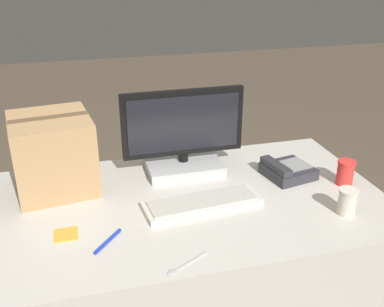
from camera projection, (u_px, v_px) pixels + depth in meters
office_desk at (163, 278)px, 1.91m from camera, size 1.80×0.90×0.73m
monitor at (183, 140)px, 1.97m from camera, size 0.54×0.25×0.37m
keyboard at (202, 203)px, 1.73m from camera, size 0.47×0.20×0.03m
desk_phone at (287, 170)px, 1.95m from camera, size 0.22×0.22×0.08m
paper_cup_left at (347, 202)px, 1.67m from camera, size 0.07×0.07×0.10m
paper_cup_right at (345, 173)px, 1.88m from camera, size 0.08×0.08×0.11m
spoon at (181, 267)px, 1.40m from camera, size 0.15×0.09×0.00m
cardboard_box at (53, 153)px, 1.82m from camera, size 0.35×0.36×0.31m
pen_marker at (108, 241)px, 1.52m from camera, size 0.10×0.12×0.01m
sticky_note_pad at (66, 235)px, 1.56m from camera, size 0.08×0.08×0.01m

